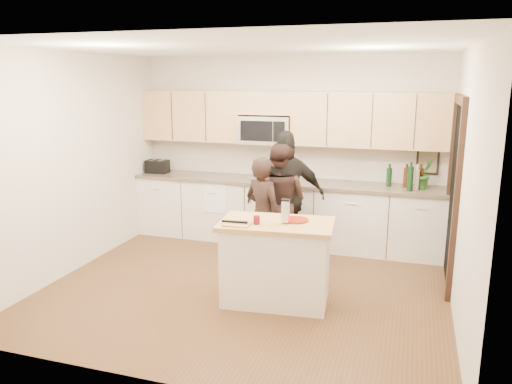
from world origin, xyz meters
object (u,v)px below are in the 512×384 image
(island, at_px, (276,262))
(woman_right, at_px, (286,197))
(toaster, at_px, (157,166))
(woman_center, at_px, (279,203))
(woman_left, at_px, (263,215))

(island, relative_size, woman_right, 0.73)
(toaster, distance_m, woman_center, 2.30)
(woman_right, bearing_deg, island, 75.29)
(woman_left, bearing_deg, woman_right, -88.16)
(woman_left, bearing_deg, toaster, -4.82)
(woman_center, xyz_separation_m, woman_right, (0.08, 0.05, 0.07))
(woman_left, xyz_separation_m, woman_center, (0.10, 0.39, 0.06))
(island, bearing_deg, toaster, 136.06)
(woman_center, distance_m, woman_right, 0.12)
(island, height_order, woman_left, woman_left)
(toaster, bearing_deg, woman_center, -18.91)
(toaster, bearing_deg, woman_left, -28.79)
(island, bearing_deg, woman_right, 93.91)
(island, xyz_separation_m, woman_left, (-0.39, 0.80, 0.28))
(island, distance_m, toaster, 3.18)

